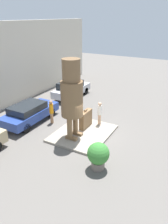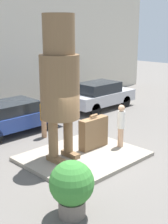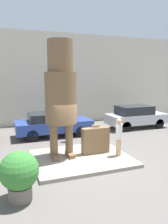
{
  "view_description": "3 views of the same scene",
  "coord_description": "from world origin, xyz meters",
  "px_view_note": "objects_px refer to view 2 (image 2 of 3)",
  "views": [
    {
      "loc": [
        -11.19,
        -6.19,
        7.34
      ],
      "look_at": [
        -0.37,
        -0.27,
        1.83
      ],
      "focal_mm": 35.0,
      "sensor_mm": 36.0,
      "label": 1
    },
    {
      "loc": [
        -7.48,
        -7.63,
        4.69
      ],
      "look_at": [
        -0.03,
        -0.07,
        1.79
      ],
      "focal_mm": 50.0,
      "sensor_mm": 36.0,
      "label": 2
    },
    {
      "loc": [
        -3.08,
        -8.66,
        3.6
      ],
      "look_at": [
        0.19,
        0.13,
        2.1
      ],
      "focal_mm": 35.0,
      "sensor_mm": 36.0,
      "label": 3
    }
  ],
  "objects_px": {
    "parked_car_silver": "(100,95)",
    "worker_hivis": "(44,116)",
    "planter_pot": "(72,186)",
    "parked_car_blue": "(12,116)",
    "statue_figure": "(60,78)",
    "tourist": "(121,124)",
    "giant_suitcase": "(94,133)"
  },
  "relations": [
    {
      "from": "parked_car_silver",
      "to": "worker_hivis",
      "type": "relative_size",
      "value": 2.45
    },
    {
      "from": "planter_pot",
      "to": "parked_car_silver",
      "type": "bearing_deg",
      "value": 38.89
    },
    {
      "from": "parked_car_blue",
      "to": "worker_hivis",
      "type": "xyz_separation_m",
      "value": [
        0.66,
        -1.49,
        0.17
      ]
    },
    {
      "from": "parked_car_silver",
      "to": "planter_pot",
      "type": "bearing_deg",
      "value": -141.11
    },
    {
      "from": "statue_figure",
      "to": "tourist",
      "type": "distance_m",
      "value": 3.21
    },
    {
      "from": "statue_figure",
      "to": "planter_pot",
      "type": "relative_size",
      "value": 3.32
    },
    {
      "from": "giant_suitcase",
      "to": "tourist",
      "type": "relative_size",
      "value": 0.8
    },
    {
      "from": "parked_car_blue",
      "to": "parked_car_silver",
      "type": "bearing_deg",
      "value": 1.46
    },
    {
      "from": "tourist",
      "to": "planter_pot",
      "type": "bearing_deg",
      "value": -155.85
    },
    {
      "from": "giant_suitcase",
      "to": "worker_hivis",
      "type": "xyz_separation_m",
      "value": [
        -0.41,
        2.61,
        0.23
      ]
    },
    {
      "from": "tourist",
      "to": "worker_hivis",
      "type": "relative_size",
      "value": 0.96
    },
    {
      "from": "parked_car_silver",
      "to": "planter_pot",
      "type": "relative_size",
      "value": 2.88
    },
    {
      "from": "giant_suitcase",
      "to": "parked_car_blue",
      "type": "distance_m",
      "value": 4.23
    },
    {
      "from": "statue_figure",
      "to": "giant_suitcase",
      "type": "distance_m",
      "value": 2.8
    },
    {
      "from": "planter_pot",
      "to": "worker_hivis",
      "type": "relative_size",
      "value": 0.85
    },
    {
      "from": "planter_pot",
      "to": "worker_hivis",
      "type": "bearing_deg",
      "value": 59.13
    },
    {
      "from": "statue_figure",
      "to": "worker_hivis",
      "type": "xyz_separation_m",
      "value": [
        1.16,
        2.51,
        -2.08
      ]
    },
    {
      "from": "statue_figure",
      "to": "parked_car_silver",
      "type": "bearing_deg",
      "value": 32.33
    },
    {
      "from": "statue_figure",
      "to": "worker_hivis",
      "type": "height_order",
      "value": "statue_figure"
    },
    {
      "from": "statue_figure",
      "to": "tourist",
      "type": "bearing_deg",
      "value": -17.66
    },
    {
      "from": "statue_figure",
      "to": "parked_car_silver",
      "type": "xyz_separation_m",
      "value": [
        6.56,
        4.15,
        -2.21
      ]
    },
    {
      "from": "giant_suitcase",
      "to": "worker_hivis",
      "type": "bearing_deg",
      "value": 98.99
    },
    {
      "from": "tourist",
      "to": "parked_car_blue",
      "type": "relative_size",
      "value": 0.37
    },
    {
      "from": "tourist",
      "to": "parked_car_silver",
      "type": "bearing_deg",
      "value": 49.82
    },
    {
      "from": "parked_car_blue",
      "to": "planter_pot",
      "type": "xyz_separation_m",
      "value": [
        -2.47,
        -6.72,
        0.05
      ]
    },
    {
      "from": "parked_car_blue",
      "to": "planter_pot",
      "type": "distance_m",
      "value": 7.16
    },
    {
      "from": "tourist",
      "to": "parked_car_silver",
      "type": "distance_m",
      "value": 6.44
    },
    {
      "from": "giant_suitcase",
      "to": "planter_pot",
      "type": "xyz_separation_m",
      "value": [
        -3.54,
        -2.63,
        0.1
      ]
    },
    {
      "from": "parked_car_silver",
      "to": "planter_pot",
      "type": "distance_m",
      "value": 10.95
    },
    {
      "from": "parked_car_blue",
      "to": "planter_pot",
      "type": "height_order",
      "value": "planter_pot"
    },
    {
      "from": "tourist",
      "to": "planter_pot",
      "type": "relative_size",
      "value": 1.13
    },
    {
      "from": "statue_figure",
      "to": "parked_car_blue",
      "type": "height_order",
      "value": "statue_figure"
    }
  ]
}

